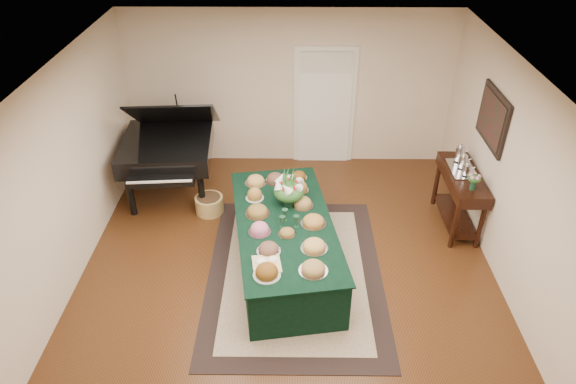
{
  "coord_description": "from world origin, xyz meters",
  "views": [
    {
      "loc": [
        0.06,
        -5.2,
        4.7
      ],
      "look_at": [
        0.0,
        0.3,
        1.05
      ],
      "focal_mm": 32.0,
      "sensor_mm": 36.0,
      "label": 1
    }
  ],
  "objects_px": {
    "grand_piano": "(168,147)",
    "mahogany_sideboard": "(461,185)",
    "floral_centerpiece": "(289,188)",
    "buffet_table": "(285,244)"
  },
  "relations": [
    {
      "from": "buffet_table",
      "to": "floral_centerpiece",
      "type": "height_order",
      "value": "floral_centerpiece"
    },
    {
      "from": "grand_piano",
      "to": "mahogany_sideboard",
      "type": "relative_size",
      "value": 1.36
    },
    {
      "from": "grand_piano",
      "to": "buffet_table",
      "type": "bearing_deg",
      "value": -43.53
    },
    {
      "from": "buffet_table",
      "to": "grand_piano",
      "type": "distance_m",
      "value": 2.61
    },
    {
      "from": "buffet_table",
      "to": "mahogany_sideboard",
      "type": "xyz_separation_m",
      "value": [
        2.54,
        0.95,
        0.32
      ]
    },
    {
      "from": "grand_piano",
      "to": "mahogany_sideboard",
      "type": "bearing_deg",
      "value": -10.44
    },
    {
      "from": "floral_centerpiece",
      "to": "mahogany_sideboard",
      "type": "xyz_separation_m",
      "value": [
        2.48,
        0.54,
        -0.29
      ]
    },
    {
      "from": "floral_centerpiece",
      "to": "grand_piano",
      "type": "distance_m",
      "value": 2.35
    },
    {
      "from": "grand_piano",
      "to": "mahogany_sideboard",
      "type": "xyz_separation_m",
      "value": [
        4.4,
        -0.81,
        -0.16
      ]
    },
    {
      "from": "buffet_table",
      "to": "grand_piano",
      "type": "xyz_separation_m",
      "value": [
        -1.86,
        1.76,
        0.48
      ]
    }
  ]
}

